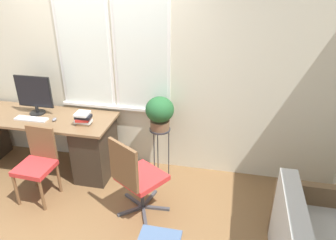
% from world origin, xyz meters
% --- Properties ---
extents(ground_plane, '(14.00, 14.00, 0.00)m').
position_xyz_m(ground_plane, '(0.00, 0.00, 0.00)').
color(ground_plane, brown).
extents(wall_back_with_window, '(9.00, 0.12, 2.70)m').
position_xyz_m(wall_back_with_window, '(0.01, 0.77, 1.35)').
color(wall_back_with_window, beige).
rests_on(wall_back_with_window, ground_plane).
extents(desk, '(2.18, 0.69, 0.78)m').
position_xyz_m(desk, '(-0.84, 0.34, 0.42)').
color(desk, brown).
rests_on(desk, ground_plane).
extents(monitor, '(0.48, 0.20, 0.51)m').
position_xyz_m(monitor, '(-0.79, 0.43, 1.04)').
color(monitor, black).
rests_on(monitor, desk).
extents(keyboard, '(0.42, 0.12, 0.02)m').
position_xyz_m(keyboard, '(-0.76, 0.24, 0.78)').
color(keyboard, silver).
rests_on(keyboard, desk).
extents(mouse, '(0.04, 0.07, 0.04)m').
position_xyz_m(mouse, '(-0.46, 0.27, 0.79)').
color(mouse, slate).
rests_on(mouse, desk).
extents(book_stack, '(0.21, 0.17, 0.15)m').
position_xyz_m(book_stack, '(-0.06, 0.25, 0.86)').
color(book_stack, olive).
rests_on(book_stack, desk).
extents(desk_chair_wooden, '(0.42, 0.43, 0.87)m').
position_xyz_m(desk_chair_wooden, '(-0.47, -0.21, 0.47)').
color(desk_chair_wooden, brown).
rests_on(desk_chair_wooden, ground_plane).
extents(office_chair_swivel, '(0.63, 0.64, 0.95)m').
position_xyz_m(office_chair_swivel, '(0.75, -0.25, 0.49)').
color(office_chair_swivel, '#47474C').
rests_on(office_chair_swivel, ground_plane).
extents(plant_stand, '(0.26, 0.26, 0.69)m').
position_xyz_m(plant_stand, '(0.84, 0.49, 0.60)').
color(plant_stand, '#333338').
rests_on(plant_stand, ground_plane).
extents(potted_plant, '(0.35, 0.35, 0.42)m').
position_xyz_m(potted_plant, '(0.84, 0.49, 0.92)').
color(potted_plant, brown).
rests_on(potted_plant, plant_stand).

